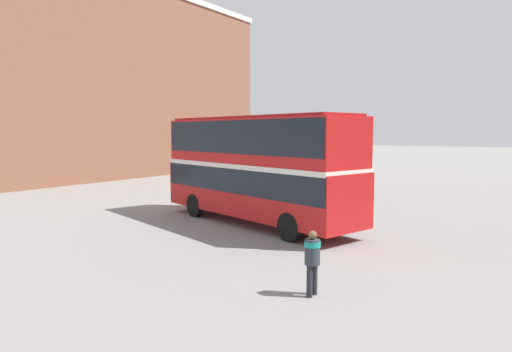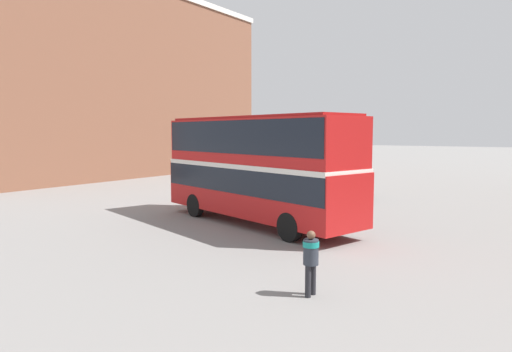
% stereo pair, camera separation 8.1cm
% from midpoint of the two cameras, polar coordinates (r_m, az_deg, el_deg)
% --- Properties ---
extents(ground_plane, '(240.00, 240.00, 0.00)m').
position_cam_midpoint_polar(ground_plane, '(19.67, 4.81, -6.06)').
color(ground_plane, gray).
extents(building_row_left, '(9.64, 31.34, 16.79)m').
position_cam_midpoint_polar(building_row_left, '(45.04, -17.12, 10.95)').
color(building_row_left, brown).
rests_on(building_row_left, ground_plane).
extents(double_decker_bus, '(10.54, 5.35, 4.60)m').
position_cam_midpoint_polar(double_decker_bus, '(19.44, 0.12, 1.68)').
color(double_decker_bus, red).
rests_on(double_decker_bus, ground_plane).
extents(pedestrian_foreground, '(0.41, 0.41, 1.60)m').
position_cam_midpoint_polar(pedestrian_foreground, '(11.15, 7.08, -9.91)').
color(pedestrian_foreground, '#232328').
rests_on(pedestrian_foreground, ground_plane).
extents(parked_car_kerb_near, '(4.60, 1.87, 1.54)m').
position_cam_midpoint_polar(parked_car_kerb_near, '(39.21, -1.30, 0.88)').
color(parked_car_kerb_near, silver).
rests_on(parked_car_kerb_near, ground_plane).
extents(parked_car_side_street, '(4.46, 2.43, 1.50)m').
position_cam_midpoint_polar(parked_car_side_street, '(28.51, 9.66, -0.98)').
color(parked_car_side_street, black).
rests_on(parked_car_side_street, ground_plane).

